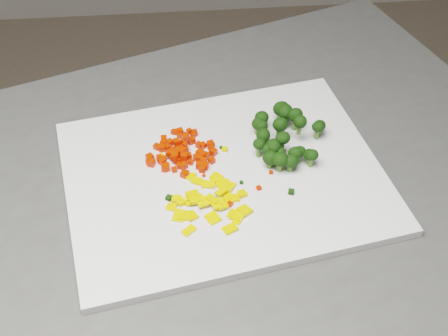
{
  "coord_description": "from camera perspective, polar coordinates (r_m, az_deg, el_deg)",
  "views": [
    {
      "loc": [
        0.35,
        -0.65,
        1.55
      ],
      "look_at": [
        0.41,
        -0.01,
        0.92
      ],
      "focal_mm": 50.0,
      "sensor_mm": 36.0,
      "label": 1
    }
  ],
  "objects": [
    {
      "name": "pepper_chunk_11",
      "position": [
        0.86,
        -1.39,
        -2.92
      ],
      "size": [
        0.02,
        0.02,
        0.01
      ],
      "primitive_type": "cube",
      "rotation": [
        0.09,
        -0.11,
        0.5
      ],
      "color": "yellow",
      "rests_on": "pepper_pile"
    },
    {
      "name": "carrot_cube_76",
      "position": [
        0.93,
        -3.73,
        0.97
      ],
      "size": [
        0.01,
        0.01,
        0.01
      ],
      "primitive_type": "cube",
      "rotation": [
        0.0,
        0.0,
        0.08
      ],
      "color": "red",
      "rests_on": "carrot_pile"
    },
    {
      "name": "stray_bit_2",
      "position": [
        0.94,
        0.07,
        1.73
      ],
      "size": [
        0.01,
        0.01,
        0.01
      ],
      "primitive_type": "cube",
      "rotation": [
        0.0,
        0.0,
        1.25
      ],
      "color": "yellow",
      "rests_on": "cutting_board"
    },
    {
      "name": "broccoli_floret_0",
      "position": [
        0.95,
        5.1,
        3.76
      ],
      "size": [
        0.03,
        0.03,
        0.03
      ],
      "primitive_type": null,
      "color": "black",
      "rests_on": "broccoli_pile"
    },
    {
      "name": "carrot_cube_43",
      "position": [
        0.93,
        -3.8,
        1.29
      ],
      "size": [
        0.01,
        0.01,
        0.01
      ],
      "primitive_type": "cube",
      "rotation": [
        0.0,
        0.0,
        0.32
      ],
      "color": "red",
      "rests_on": "carrot_pile"
    },
    {
      "name": "broccoli_floret_8",
      "position": [
        0.92,
        5.34,
        2.49
      ],
      "size": [
        0.03,
        0.03,
        0.03
      ],
      "primitive_type": null,
      "color": "black",
      "rests_on": "broccoli_pile"
    },
    {
      "name": "pepper_chunk_35",
      "position": [
        0.87,
        0.33,
        -2.61
      ],
      "size": [
        0.01,
        0.02,
        0.01
      ],
      "primitive_type": "cube",
      "rotation": [
        -0.11,
        0.14,
        1.6
      ],
      "color": "yellow",
      "rests_on": "pepper_pile"
    },
    {
      "name": "pepper_chunk_16",
      "position": [
        0.87,
        -4.39,
        -2.83
      ],
      "size": [
        0.01,
        0.01,
        0.01
      ],
      "primitive_type": "cube",
      "rotation": [
        -0.08,
        -0.0,
        2.99
      ],
      "color": "yellow",
      "rests_on": "pepper_pile"
    },
    {
      "name": "carrot_cube_60",
      "position": [
        0.94,
        -1.24,
        1.97
      ],
      "size": [
        0.01,
        0.01,
        0.01
      ],
      "primitive_type": "cube",
      "rotation": [
        0.0,
        0.0,
        1.34
      ],
      "color": "red",
      "rests_on": "carrot_pile"
    },
    {
      "name": "carrot_cube_4",
      "position": [
        0.91,
        -5.3,
        0.07
      ],
      "size": [
        0.01,
        0.01,
        0.01
      ],
      "primitive_type": "cube",
      "rotation": [
        0.0,
        0.0,
        1.59
      ],
      "color": "red",
      "rests_on": "carrot_pile"
    },
    {
      "name": "carrot_cube_53",
      "position": [
        0.93,
        -5.58,
        0.85
      ],
      "size": [
        0.01,
        0.01,
        0.01
      ],
      "primitive_type": "cube",
      "rotation": [
        0.0,
        0.0,
        0.59
      ],
      "color": "red",
      "rests_on": "carrot_pile"
    },
    {
      "name": "broccoli_floret_3",
      "position": [
        0.97,
        3.42,
        4.35
      ],
      "size": [
        0.03,
        0.03,
        0.03
      ],
      "primitive_type": null,
      "color": "black",
      "rests_on": "broccoli_pile"
    },
    {
      "name": "carrot_cube_32",
      "position": [
        0.94,
        -5.69,
        1.8
      ],
      "size": [
        0.01,
        0.01,
        0.01
      ],
      "primitive_type": "cube",
      "rotation": [
        0.0,
        0.0,
        1.6
      ],
      "color": "red",
      "rests_on": "carrot_pile"
    },
    {
      "name": "carrot_cube_57",
      "position": [
        0.92,
        -4.54,
        1.08
      ],
      "size": [
        0.01,
        0.01,
        0.01
      ],
      "primitive_type": "cube",
      "rotation": [
        0.0,
        0.0,
        0.36
      ],
      "color": "red",
      "rests_on": "carrot_pile"
    },
    {
      "name": "stray_bit_14",
      "position": [
        0.87,
        -5.05,
        -2.73
      ],
      "size": [
        0.01,
        0.01,
        0.01
      ],
      "primitive_type": "cube",
      "rotation": [
        0.0,
        0.0,
        2.59
      ],
      "color": "black",
      "rests_on": "cutting_board"
    },
    {
      "name": "carrot_cube_67",
      "position": [
        0.93,
        -3.26,
        1.1
      ],
      "size": [
        0.01,
        0.01,
        0.01
      ],
      "primitive_type": "cube",
      "rotation": [
        0.0,
        0.0,
        1.74
      ],
      "color": "red",
      "rests_on": "carrot_pile"
    },
    {
      "name": "broccoli_floret_10",
      "position": [
        0.92,
        5.09,
        1.2
      ],
      "size": [
        0.02,
        0.02,
        0.02
      ],
      "primitive_type": null,
      "color": "black",
      "rests_on": "broccoli_pile"
    },
    {
      "name": "broccoli_floret_9",
      "position": [
        0.98,
        5.52,
        4.8
      ],
      "size": [
        0.03,
        0.03,
        0.04
      ],
      "primitive_type": null,
      "color": "black",
      "rests_on": "broccoli_pile"
    },
    {
      "name": "carrot_cube_16",
      "position": [
        0.93,
        -2.2,
        1.36
      ],
      "size": [
        0.01,
        0.01,
        0.01
      ],
      "primitive_type": "cube",
      "rotation": [
        0.0,
        0.0,
        2.35
      ],
      "color": "red",
      "rests_on": "carrot_pile"
    },
    {
      "name": "carrot_cube_26",
      "position": [
        0.92,
        -4.26,
        1.55
      ],
      "size": [
        0.01,
        0.01,
        0.01
      ],
      "primitive_type": "cube",
      "rotation": [
        0.0,
        0.0,
        1.73
      ],
      "color": "red",
      "rests_on": "carrot_pile"
    },
    {
      "name": "pepper_chunk_0",
      "position": [
        0.85,
        -3.64,
        -4.34
      ],
      "size": [
        0.02,
        0.02,
        0.01
      ],
      "primitive_type": "cube",
      "rotation": [
        0.1,
        -0.1,
        3.09
      ],
      "color": "yellow",
      "rests_on": "pepper_pile"
    },
    {
      "name": "pepper_chunk_33",
      "position": [
        0.86,
        -2.55,
        -2.88
      ],
      "size": [
        0.02,
        0.02,
        0.01
      ],
      "primitive_type": "cube",
      "rotation": [
        -0.07,
        0.01,
        0.15
      ],
      "color": "yellow",
      "rests_on": "pepper_pile"
    },
    {
      "name": "carrot_cube_68",
      "position": [
        0.9,
        -3.52,
        -0.53
      ],
      "size": [
        0.01,
        0.01,
        0.01
      ],
      "primitive_type": "cube",
      "rotation": [
        0.0,
        0.0,
        2.8
      ],
      "color": "red",
      "rests_on": "carrot_pile"
    },
    {
      "name": "pepper_chunk_26",
      "position": [
        0.86,
        -4.83,
        -3.56
      ],
      "size": [
        0.02,
        0.02,
        0.01
      ],
      "primitive_type": "cube",
      "rotation": [
        -0.13,
        -0.11,
        1.21
      ],
      "color": "yellow",
      "rests_on": "pepper_pile"
    },
    {
      "name": "stray_bit_6",
      "position": [
        0.88,
        3.2,
        -1.83
      ],
      "size": [
        0.01,
        0.01,
        0.0
      ],
      "primitive_type": "cube",
      "rotation": [
        0.0,
        0.0,
        1.93
      ],
      "color": "red",
      "rests_on": "cutting_board"
    },
    {
      "name": "broccoli_floret_21",
      "position": [
        0.91,
        4.23,
        0.58
      ],
      "size": [
        0.02,
        0.02,
        0.02
      ],
      "primitive_type": null,
      "color": "black",
      "rests_on": "broccoli_pile"
    },
    {
      "name": "broccoli_floret_13",
      "position": [
        0.96,
        3.42,
        3.51
      ],
      "size": [
        0.03,
        0.03,
        0.03
      ],
      "primitive_type": null,
      "color": "black",
      "rests_on": "broccoli_pile"
    },
    {
      "name": "broccoli_floret_22",
      "position": [
        0.97,
        8.65,
        3.6
      ],
      "size": [
        0.03,
        0.03,
        0.03
      ],
      "primitive_type": null,
      "color": "black",
      "rests_on": "broccoli_pile"
    },
    {
      "name": "carrot_cube_3",
      "position": [
        0.91,
        -3.85,
        0.14
      ],
      "size": [
        0.01,
        0.01,
        0.01
      ],
      "primitive_type": "cube",
      "rotation": [
        0.0,
        0.0,
        0.99
      ],
      "color": "red",
      "rests_on": "carrot_pile"
    },
    {
      "name": "carrot_cube_59",
      "position": [
        0.92,
        -4.53,
        1.19
      ],
      "size": [
        0.01,
        0.01,
        0.01
      ],
      "primitive_type": "cube",
      "rotation": [
        0.0,
        0.0,
        2.68
      ],
      "color": "red",
      "rests_on": "carrot_pile"
    },
    {
      "name": "carrot_cube_8",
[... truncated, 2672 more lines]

